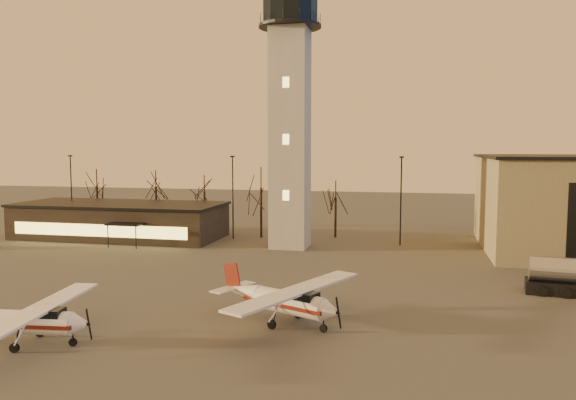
{
  "coord_description": "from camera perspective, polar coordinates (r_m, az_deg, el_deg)",
  "views": [
    {
      "loc": [
        13.51,
        -30.54,
        11.19
      ],
      "look_at": [
        3.63,
        13.0,
        6.96
      ],
      "focal_mm": 35.0,
      "sensor_mm": 36.0,
      "label": 1
    }
  ],
  "objects": [
    {
      "name": "terminal",
      "position": [
        72.46,
        -16.68,
        -1.98
      ],
      "size": [
        25.4,
        12.2,
        4.3
      ],
      "color": "black",
      "rests_on": "ground"
    },
    {
      "name": "cessna_front",
      "position": [
        35.93,
        0.35,
        -10.79
      ],
      "size": [
        9.87,
        11.86,
        3.39
      ],
      "rotation": [
        0.0,
        0.0,
        -0.42
      ],
      "color": "silver",
      "rests_on": "ground"
    },
    {
      "name": "light_poles",
      "position": [
        63.16,
        0.84,
        0.16
      ],
      "size": [
        58.5,
        12.25,
        10.14
      ],
      "color": "black",
      "rests_on": "ground"
    },
    {
      "name": "tree_row",
      "position": [
        75.0,
        -8.53,
        1.34
      ],
      "size": [
        37.2,
        9.2,
        8.8
      ],
      "color": "black",
      "rests_on": "ground"
    },
    {
      "name": "ground",
      "position": [
        35.21,
        -10.79,
        -13.21
      ],
      "size": [
        220.0,
        220.0,
        0.0
      ],
      "primitive_type": "plane",
      "color": "#454340",
      "rests_on": "ground"
    },
    {
      "name": "cessna_rear",
      "position": [
        35.55,
        -24.35,
        -11.6
      ],
      "size": [
        9.11,
        11.49,
        3.15
      ],
      "rotation": [
        0.0,
        0.0,
        0.12
      ],
      "color": "white",
      "rests_on": "ground"
    },
    {
      "name": "control_tower",
      "position": [
        62.24,
        0.21,
        10.15
      ],
      "size": [
        6.8,
        6.8,
        32.6
      ],
      "color": "#A09D98",
      "rests_on": "ground"
    }
  ]
}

